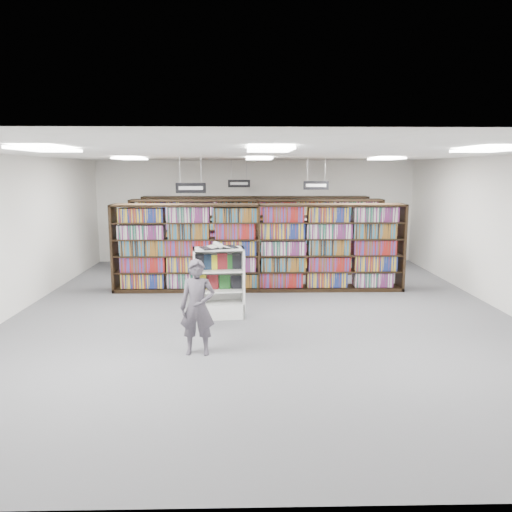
{
  "coord_description": "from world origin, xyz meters",
  "views": [
    {
      "loc": [
        -0.34,
        -9.88,
        2.87
      ],
      "look_at": [
        -0.1,
        0.5,
        1.1
      ],
      "focal_mm": 35.0,
      "sensor_mm": 36.0,
      "label": 1
    }
  ],
  "objects_px": {
    "endcap_display": "(219,293)",
    "open_book": "(219,246)",
    "bookshelf_row_near": "(259,248)",
    "shopper": "(198,307)"
  },
  "relations": [
    {
      "from": "open_book",
      "to": "shopper",
      "type": "height_order",
      "value": "shopper"
    },
    {
      "from": "endcap_display",
      "to": "shopper",
      "type": "height_order",
      "value": "shopper"
    },
    {
      "from": "endcap_display",
      "to": "open_book",
      "type": "relative_size",
      "value": 1.76
    },
    {
      "from": "bookshelf_row_near",
      "to": "endcap_display",
      "type": "relative_size",
      "value": 5.02
    },
    {
      "from": "bookshelf_row_near",
      "to": "shopper",
      "type": "bearing_deg",
      "value": -104.17
    },
    {
      "from": "bookshelf_row_near",
      "to": "endcap_display",
      "type": "bearing_deg",
      "value": -110.96
    },
    {
      "from": "endcap_display",
      "to": "open_book",
      "type": "bearing_deg",
      "value": -83.47
    },
    {
      "from": "bookshelf_row_near",
      "to": "endcap_display",
      "type": "distance_m",
      "value": 2.46
    },
    {
      "from": "endcap_display",
      "to": "bookshelf_row_near",
      "type": "bearing_deg",
      "value": 63.3
    },
    {
      "from": "bookshelf_row_near",
      "to": "endcap_display",
      "type": "xyz_separation_m",
      "value": [
        -0.86,
        -2.24,
        -0.57
      ]
    }
  ]
}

